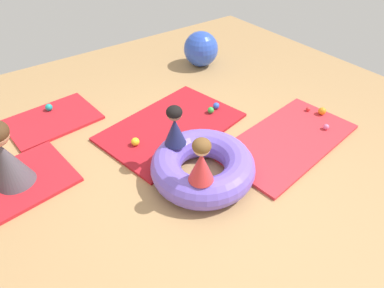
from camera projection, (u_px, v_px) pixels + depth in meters
ground_plane at (199, 178)px, 3.66m from camera, size 8.00×8.00×0.00m
gym_mat_near_right at (172, 127)px, 4.38m from camera, size 2.02×1.52×0.04m
gym_mat_near_left at (288, 140)px, 4.15m from camera, size 1.99×1.18×0.04m
gym_mat_center_rear at (53, 120)px, 4.51m from camera, size 1.22×0.96×0.04m
gym_mat_front at (18, 183)px, 3.58m from camera, size 1.21×1.02×0.04m
inflatable_cushion at (203, 166)px, 3.56m from camera, size 1.15×1.15×0.34m
child_in_navy at (175, 126)px, 3.46m from camera, size 0.34×0.34×0.48m
child_in_red at (201, 161)px, 3.02m from camera, size 0.34×0.34×0.49m
adult_seated at (4, 155)px, 3.32m from camera, size 0.45×0.45×0.79m
play_ball_green at (211, 110)px, 4.57m from camera, size 0.09×0.09×0.09m
play_ball_blue at (216, 106)px, 4.66m from camera, size 0.09×0.09×0.09m
play_ball_yellow at (135, 142)px, 4.02m from camera, size 0.10×0.10×0.10m
play_ball_red at (308, 109)px, 4.62m from camera, size 0.06×0.06×0.06m
play_ball_pink at (326, 127)px, 4.28m from camera, size 0.08×0.08×0.08m
play_ball_orange at (322, 111)px, 4.54m from camera, size 0.11×0.11×0.11m
play_ball_teal at (49, 107)px, 4.62m from camera, size 0.10×0.10×0.10m
exercise_ball_large at (201, 49)px, 5.68m from camera, size 0.60×0.60×0.60m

